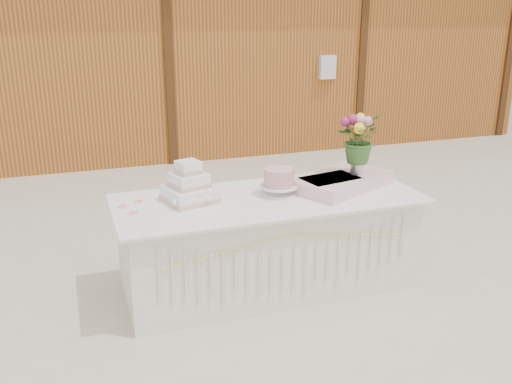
# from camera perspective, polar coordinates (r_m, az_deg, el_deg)

# --- Properties ---
(ground) EXTENTS (80.00, 80.00, 0.00)m
(ground) POSITION_cam_1_polar(r_m,az_deg,el_deg) (4.77, 1.19, -9.33)
(ground) COLOR beige
(ground) RESTS_ON ground
(barn) EXTENTS (12.60, 4.60, 3.30)m
(barn) POSITION_cam_1_polar(r_m,az_deg,el_deg) (10.07, -11.02, 14.96)
(barn) COLOR #AD6024
(barn) RESTS_ON ground
(cake_table) EXTENTS (2.40, 1.00, 0.77)m
(cake_table) POSITION_cam_1_polar(r_m,az_deg,el_deg) (4.60, 1.24, -5.08)
(cake_table) COLOR white
(cake_table) RESTS_ON ground
(wedding_cake) EXTENTS (0.43, 0.43, 0.32)m
(wedding_cake) POSITION_cam_1_polar(r_m,az_deg,el_deg) (4.37, -6.69, 0.42)
(wedding_cake) COLOR white
(wedding_cake) RESTS_ON cake_table
(pink_cake_stand) EXTENTS (0.30, 0.30, 0.22)m
(pink_cake_stand) POSITION_cam_1_polar(r_m,az_deg,el_deg) (4.49, 2.31, 1.18)
(pink_cake_stand) COLOR white
(pink_cake_stand) RESTS_ON cake_table
(satin_runner) EXTENTS (0.96, 0.80, 0.11)m
(satin_runner) POSITION_cam_1_polar(r_m,az_deg,el_deg) (4.74, 8.51, 1.09)
(satin_runner) COLOR beige
(satin_runner) RESTS_ON cake_table
(flower_vase) EXTENTS (0.11, 0.11, 0.15)m
(flower_vase) POSITION_cam_1_polar(r_m,az_deg,el_deg) (4.76, 10.06, 2.65)
(flower_vase) COLOR silver
(flower_vase) RESTS_ON satin_runner
(bouquet) EXTENTS (0.47, 0.47, 0.40)m
(bouquet) POSITION_cam_1_polar(r_m,az_deg,el_deg) (4.70, 10.24, 5.84)
(bouquet) COLOR #365F26
(bouquet) RESTS_ON flower_vase
(loose_flowers) EXTENTS (0.18, 0.39, 0.02)m
(loose_flowers) POSITION_cam_1_polar(r_m,az_deg,el_deg) (4.30, -12.16, -1.55)
(loose_flowers) COLOR pink
(loose_flowers) RESTS_ON cake_table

